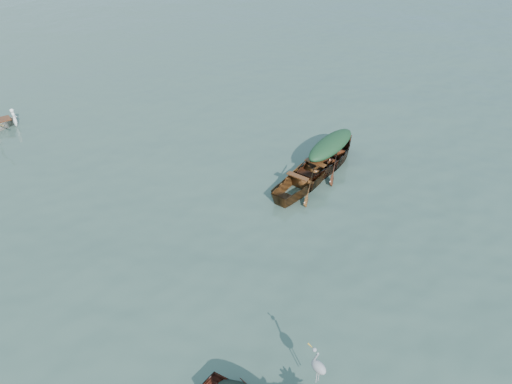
# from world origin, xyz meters

# --- Properties ---
(ground) EXTENTS (140.00, 140.00, 0.00)m
(ground) POSITION_xyz_m (0.00, 0.00, 0.00)
(ground) COLOR #395046
(ground) RESTS_ON ground
(green_tarp_boat) EXTENTS (5.25, 3.00, 1.21)m
(green_tarp_boat) POSITION_xyz_m (4.34, 3.58, 0.00)
(green_tarp_boat) COLOR #411F0F
(green_tarp_boat) RESTS_ON ground
(open_wooden_boat) EXTENTS (4.80, 2.62, 1.08)m
(open_wooden_boat) POSITION_xyz_m (2.77, 3.08, 0.00)
(open_wooden_boat) COLOR #5B3416
(open_wooden_boat) RESTS_ON ground
(green_tarp_cover) EXTENTS (2.89, 1.65, 0.52)m
(green_tarp_cover) POSITION_xyz_m (4.34, 3.58, 0.87)
(green_tarp_cover) COLOR #183B1D
(green_tarp_cover) RESTS_ON green_tarp_boat
(thwart_benches) EXTENTS (2.44, 1.45, 0.04)m
(thwart_benches) POSITION_xyz_m (2.77, 3.08, 0.56)
(thwart_benches) COLOR #462410
(thwart_benches) RESTS_ON open_wooden_boat
(heron) EXTENTS (0.48, 0.48, 0.92)m
(heron) POSITION_xyz_m (-2.42, -3.14, 0.85)
(heron) COLOR #94979C
(heron) RESTS_ON yellow_dinghy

